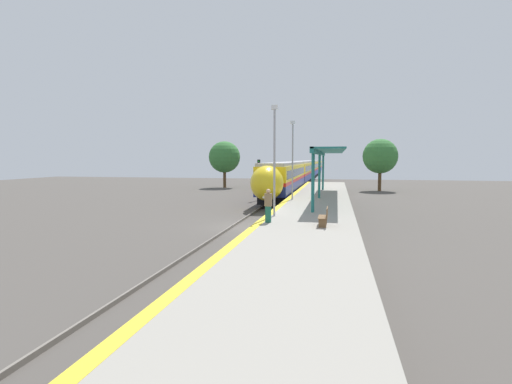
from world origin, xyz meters
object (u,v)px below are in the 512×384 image
railway_signal (259,175)px  lamppost_near (274,154)px  person_waiting (268,205)px  lamppost_mid (293,155)px  platform_bench (325,216)px  train (305,170)px

railway_signal → lamppost_near: size_ratio=0.68×
lamppost_near → person_waiting: bearing=-88.8°
person_waiting → lamppost_mid: size_ratio=0.28×
platform_bench → lamppost_near: bearing=135.7°
lamppost_near → lamppost_mid: bearing=90.0°
platform_bench → railway_signal: 21.94m
platform_bench → person_waiting: person_waiting is taller
person_waiting → railway_signal: size_ratio=0.41×
railway_signal → lamppost_mid: 9.85m
person_waiting → railway_signal: bearing=102.4°
train → lamppost_mid: size_ratio=13.54×
train → platform_bench: (5.03, -52.76, -0.71)m
person_waiting → railway_signal: railway_signal is taller
platform_bench → person_waiting: size_ratio=0.83×
train → person_waiting: (2.21, -52.24, -0.29)m
lamppost_near → lamppost_mid: same height
train → lamppost_near: lamppost_near is taller
person_waiting → platform_bench: bearing=-10.4°
train → platform_bench: size_ratio=59.38×
train → platform_bench: 53.00m
platform_bench → lamppost_mid: 12.76m
lamppost_near → railway_signal: bearing=103.8°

